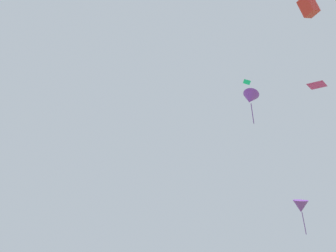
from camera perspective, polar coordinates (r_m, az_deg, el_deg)
distant_kite_magenta_low_left at (r=15.25m, az=23.71°, el=6.42°), size 0.89×0.90×0.23m
distant_kite_purple_far_center at (r=27.16m, az=13.63°, el=4.56°), size 1.88×1.95×2.96m
distant_kite_purple_low_right at (r=26.47m, az=21.39°, el=-12.43°), size 1.62×1.67×2.62m
distant_kite_red_high_right at (r=25.33m, az=22.48°, el=18.04°), size 1.29×1.44×1.49m
distant_kite_teal_mid_right at (r=31.50m, az=13.12°, el=7.23°), size 0.73×0.77×0.35m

